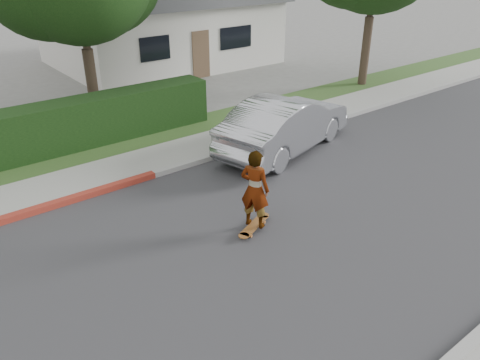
{
  "coord_description": "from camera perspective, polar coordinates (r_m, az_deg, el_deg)",
  "views": [
    {
      "loc": [
        -4.02,
        -6.06,
        5.51
      ],
      "look_at": [
        1.48,
        0.99,
        1.0
      ],
      "focal_mm": 35.0,
      "sensor_mm": 36.0,
      "label": 1
    }
  ],
  "objects": [
    {
      "name": "road",
      "position": [
        9.12,
        -3.55,
        -10.43
      ],
      "size": [
        60.0,
        8.0,
        0.01
      ],
      "primitive_type": "cube",
      "color": "#2D2D30",
      "rests_on": "ground"
    },
    {
      "name": "skateboarder",
      "position": [
        9.68,
        1.82,
        -1.13
      ],
      "size": [
        0.65,
        0.75,
        1.73
      ],
      "primitive_type": "imported",
      "rotation": [
        0.0,
        0.0,
        2.03
      ],
      "color": "white",
      "rests_on": "skateboard"
    },
    {
      "name": "curb_far",
      "position": [
        12.2,
        -14.61,
        -0.62
      ],
      "size": [
        60.0,
        0.2,
        0.15
      ],
      "primitive_type": "cube",
      "color": "#9E9E99",
      "rests_on": "ground"
    },
    {
      "name": "planting_strip",
      "position": [
        14.36,
        -18.77,
        2.92
      ],
      "size": [
        60.0,
        1.6,
        0.1
      ],
      "primitive_type": "cube",
      "color": "#2D4C1E",
      "rests_on": "ground"
    },
    {
      "name": "house",
      "position": [
        25.35,
        -9.8,
        18.66
      ],
      "size": [
        10.6,
        8.6,
        4.3
      ],
      "color": "beige",
      "rests_on": "ground"
    },
    {
      "name": "skateboard",
      "position": [
        10.12,
        1.75,
        -5.56
      ],
      "size": [
        1.16,
        0.66,
        0.11
      ],
      "rotation": [
        0.0,
        0.0,
        0.4
      ],
      "color": "#D07939",
      "rests_on": "ground"
    },
    {
      "name": "sidewalk_far",
      "position": [
        12.97,
        -16.26,
        0.76
      ],
      "size": [
        60.0,
        1.6,
        0.12
      ],
      "primitive_type": "cube",
      "color": "gray",
      "rests_on": "ground"
    },
    {
      "name": "car_silver",
      "position": [
        13.88,
        5.56,
        6.84
      ],
      "size": [
        5.19,
        2.92,
        1.62
      ],
      "primitive_type": "imported",
      "rotation": [
        0.0,
        0.0,
        1.83
      ],
      "color": "silver",
      "rests_on": "ground"
    },
    {
      "name": "ground",
      "position": [
        9.12,
        -3.55,
        -10.45
      ],
      "size": [
        120.0,
        120.0,
        0.0
      ],
      "primitive_type": "plane",
      "color": "slate",
      "rests_on": "ground"
    }
  ]
}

